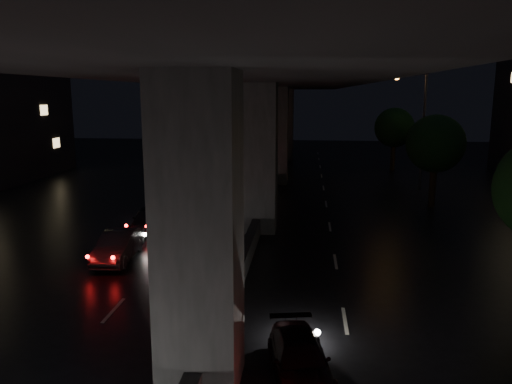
# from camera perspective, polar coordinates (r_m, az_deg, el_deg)

# --- Properties ---
(ground) EXTENTS (120.00, 120.00, 0.00)m
(ground) POSITION_cam_1_polar(r_m,az_deg,el_deg) (23.09, -0.98, -7.63)
(ground) COLOR black
(ground) RESTS_ON ground
(viaduct) EXTENTS (12.00, 80.00, 10.50)m
(viaduct) POSITION_cam_1_polar(r_m,az_deg,el_deg) (26.84, 0.26, 13.10)
(viaduct) COLOR #2E2F31
(viaduct) RESTS_ON ground
(median_barrier) EXTENTS (0.45, 70.00, 0.85)m
(median_barrier) POSITION_cam_1_polar(r_m,az_deg,el_deg) (27.73, 0.25, -3.48)
(median_barrier) COLOR #2E2F31
(median_barrier) RESTS_ON ground
(tree_c) EXTENTS (3.80, 3.80, 6.12)m
(tree_c) POSITION_cam_1_polar(r_m,az_deg,el_deg) (34.87, 19.82, 5.18)
(tree_c) COLOR black
(tree_c) RESTS_ON ground
(tree_d) EXTENTS (3.80, 3.80, 6.12)m
(tree_d) POSITION_cam_1_polar(r_m,az_deg,el_deg) (50.50, 15.53, 7.09)
(tree_d) COLOR black
(tree_d) RESTS_ON ground
(streetlight_far) EXTENTS (2.52, 0.44, 9.00)m
(streetlight_far) POSITION_cam_1_polar(r_m,az_deg,el_deg) (40.60, 17.91, 8.12)
(streetlight_far) COLOR #2D2D33
(streetlight_far) RESTS_ON ground
(car_3) EXTENTS (2.12, 3.86, 1.06)m
(car_3) POSITION_cam_1_polar(r_m,az_deg,el_deg) (13.97, 5.05, -18.52)
(car_3) COLOR black
(car_3) RESTS_ON ground
(car_4) EXTENTS (1.65, 4.07, 1.31)m
(car_4) POSITION_cam_1_polar(r_m,az_deg,el_deg) (23.57, -15.50, -5.97)
(car_4) COLOR black
(car_4) RESTS_ON ground
(car_5) EXTENTS (1.81, 3.71, 1.17)m
(car_5) POSITION_cam_1_polar(r_m,az_deg,el_deg) (22.37, -8.20, -6.78)
(car_5) COLOR #262729
(car_5) RESTS_ON ground
(car_6) EXTENTS (1.98, 3.97, 1.30)m
(car_6) POSITION_cam_1_polar(r_m,az_deg,el_deg) (28.17, -12.20, -3.04)
(car_6) COLOR black
(car_6) RESTS_ON ground
(car_7) EXTENTS (1.91, 4.33, 1.24)m
(car_7) POSITION_cam_1_polar(r_m,az_deg,el_deg) (33.34, -9.42, -0.79)
(car_7) COLOR black
(car_7) RESTS_ON ground
(car_8) EXTENTS (1.71, 3.38, 1.10)m
(car_8) POSITION_cam_1_polar(r_m,az_deg,el_deg) (35.66, -3.48, 0.01)
(car_8) COLOR black
(car_8) RESTS_ON ground
(car_9) EXTENTS (2.07, 3.84, 1.20)m
(car_9) POSITION_cam_1_polar(r_m,az_deg,el_deg) (41.17, -2.06, 1.60)
(car_9) COLOR #58514C
(car_9) RESTS_ON ground
(car_10) EXTENTS (2.52, 4.21, 1.09)m
(car_10) POSITION_cam_1_polar(r_m,az_deg,el_deg) (46.30, -0.50, 2.61)
(car_10) COLOR black
(car_10) RESTS_ON ground
(car_11) EXTENTS (2.85, 4.52, 1.16)m
(car_11) POSITION_cam_1_polar(r_m,az_deg,el_deg) (51.98, -3.41, 3.57)
(car_11) COLOR black
(car_11) RESTS_ON ground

